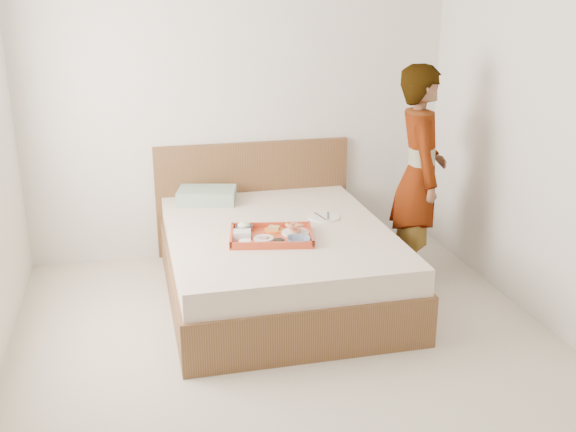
% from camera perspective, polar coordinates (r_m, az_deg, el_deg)
% --- Properties ---
extents(ground, '(3.50, 4.00, 0.01)m').
position_cam_1_polar(ground, '(4.20, 0.88, -12.48)').
color(ground, beige).
rests_on(ground, ground).
extents(wall_back, '(3.50, 0.01, 2.60)m').
position_cam_1_polar(wall_back, '(5.62, -4.18, 9.71)').
color(wall_back, silver).
rests_on(wall_back, ground).
extents(wall_front, '(3.50, 0.01, 2.60)m').
position_cam_1_polar(wall_front, '(1.94, 16.02, -8.97)').
color(wall_front, silver).
rests_on(wall_front, ground).
extents(bed, '(1.65, 2.00, 0.53)m').
position_cam_1_polar(bed, '(4.97, -0.83, -3.89)').
color(bed, brown).
rests_on(bed, ground).
extents(headboard, '(1.65, 0.06, 0.95)m').
position_cam_1_polar(headboard, '(5.80, -2.95, 1.63)').
color(headboard, brown).
rests_on(headboard, ground).
extents(pillow, '(0.52, 0.41, 0.11)m').
position_cam_1_polar(pillow, '(5.49, -6.86, 1.73)').
color(pillow, '#91B895').
rests_on(pillow, bed).
extents(tray, '(0.63, 0.51, 0.05)m').
position_cam_1_polar(tray, '(4.66, -1.41, -1.64)').
color(tray, '#C3552E').
rests_on(tray, bed).
extents(prawn_plate, '(0.23, 0.23, 0.01)m').
position_cam_1_polar(prawn_plate, '(4.72, 0.64, -1.40)').
color(prawn_plate, white).
rests_on(prawn_plate, tray).
extents(navy_bowl_big, '(0.19, 0.19, 0.04)m').
position_cam_1_polar(navy_bowl_big, '(4.54, 0.91, -2.06)').
color(navy_bowl_big, '#182342').
rests_on(navy_bowl_big, tray).
extents(sauce_dish, '(0.10, 0.10, 0.03)m').
position_cam_1_polar(sauce_dish, '(4.52, -0.77, -2.23)').
color(sauce_dish, black).
rests_on(sauce_dish, tray).
extents(meat_plate, '(0.16, 0.16, 0.01)m').
position_cam_1_polar(meat_plate, '(4.62, -2.10, -1.89)').
color(meat_plate, white).
rests_on(meat_plate, tray).
extents(bread_plate, '(0.16, 0.16, 0.01)m').
position_cam_1_polar(bread_plate, '(4.78, -1.20, -1.16)').
color(bread_plate, orange).
rests_on(bread_plate, tray).
extents(salad_bowl, '(0.15, 0.15, 0.04)m').
position_cam_1_polar(salad_bowl, '(4.78, -3.73, -1.04)').
color(salad_bowl, '#182342').
rests_on(salad_bowl, tray).
extents(plastic_tub, '(0.13, 0.12, 0.05)m').
position_cam_1_polar(plastic_tub, '(4.64, -3.89, -1.57)').
color(plastic_tub, silver).
rests_on(plastic_tub, tray).
extents(cheese_round, '(0.10, 0.10, 0.03)m').
position_cam_1_polar(cheese_round, '(4.53, -3.65, -2.24)').
color(cheese_round, white).
rests_on(cheese_round, tray).
extents(dinner_plate, '(0.26, 0.26, 0.01)m').
position_cam_1_polar(dinner_plate, '(5.09, 3.07, -0.10)').
color(dinner_plate, white).
rests_on(dinner_plate, bed).
extents(person, '(0.54, 0.69, 1.66)m').
position_cam_1_polar(person, '(5.20, 11.02, 3.40)').
color(person, beige).
rests_on(person, ground).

